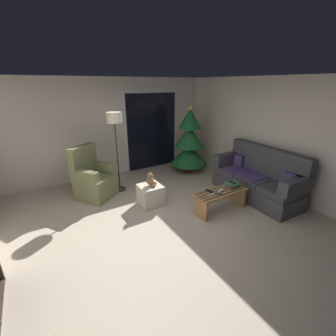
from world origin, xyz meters
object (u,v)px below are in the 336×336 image
at_px(coffee_table, 221,197).
at_px(floor_lamp, 115,126).
at_px(armchair, 93,179).
at_px(remote_graphite, 218,194).
at_px(cell_phone, 233,182).
at_px(remote_black, 210,191).
at_px(christmas_tree, 189,143).
at_px(couch, 258,179).
at_px(book_stack, 232,185).
at_px(ottoman, 150,195).
at_px(remote_silver, 212,195).
at_px(remote_white, 221,191).
at_px(teddy_bear_chestnut, 151,180).

height_order(coffee_table, floor_lamp, floor_lamp).
bearing_deg(armchair, remote_graphite, -47.25).
height_order(cell_phone, armchair, armchair).
xyz_separation_m(remote_black, christmas_tree, (0.95, 1.96, 0.39)).
relative_size(couch, remote_black, 12.63).
xyz_separation_m(couch, book_stack, (-0.80, -0.03, 0.07)).
xyz_separation_m(book_stack, armchair, (-2.24, 1.86, -0.07)).
distance_m(remote_black, floor_lamp, 2.40).
bearing_deg(couch, remote_graphite, -175.01).
bearing_deg(remote_black, ottoman, -51.85).
height_order(coffee_table, remote_silver, remote_silver).
relative_size(remote_white, christmas_tree, 0.09).
bearing_deg(remote_white, remote_black, 46.97).
height_order(coffee_table, remote_graphite, remote_graphite).
bearing_deg(floor_lamp, remote_black, -57.44).
bearing_deg(remote_white, couch, -104.88).
height_order(remote_graphite, cell_phone, cell_phone).
height_order(remote_graphite, book_stack, book_stack).
relative_size(couch, remote_white, 12.63).
bearing_deg(ottoman, remote_black, -43.70).
bearing_deg(ottoman, remote_graphite, -47.04).
xyz_separation_m(couch, remote_graphite, (-1.24, -0.11, 0.03)).
xyz_separation_m(book_stack, floor_lamp, (-1.66, 1.89, 1.03)).
height_order(book_stack, floor_lamp, floor_lamp).
bearing_deg(ottoman, armchair, 132.53).
distance_m(remote_black, cell_phone, 0.52).
relative_size(christmas_tree, teddy_bear_chestnut, 6.40).
xyz_separation_m(cell_phone, teddy_bear_chestnut, (-1.34, 0.90, 0.01)).
height_order(remote_black, floor_lamp, floor_lamp).
relative_size(coffee_table, cell_phone, 7.64).
relative_size(couch, coffee_table, 1.79).
height_order(couch, book_stack, couch).
bearing_deg(remote_silver, ottoman, 34.28).
relative_size(remote_black, remote_graphite, 1.00).
distance_m(floor_lamp, teddy_bear_chestnut, 1.42).
bearing_deg(coffee_table, couch, 1.77).
height_order(remote_white, ottoman, remote_white).
bearing_deg(ottoman, floor_lamp, 106.96).
bearing_deg(christmas_tree, coffee_table, -109.62).
bearing_deg(ottoman, remote_silver, -49.83).
height_order(floor_lamp, ottoman, floor_lamp).
distance_m(remote_graphite, armchair, 2.65).
relative_size(remote_white, ottoman, 0.35).
bearing_deg(remote_white, christmas_tree, -36.85).
height_order(remote_silver, armchair, armchair).
distance_m(coffee_table, ottoman, 1.40).
height_order(remote_graphite, floor_lamp, floor_lamp).
xyz_separation_m(remote_silver, armchair, (-1.68, 1.90, -0.03)).
bearing_deg(coffee_table, book_stack, 1.49).
bearing_deg(armchair, coffee_table, -43.81).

